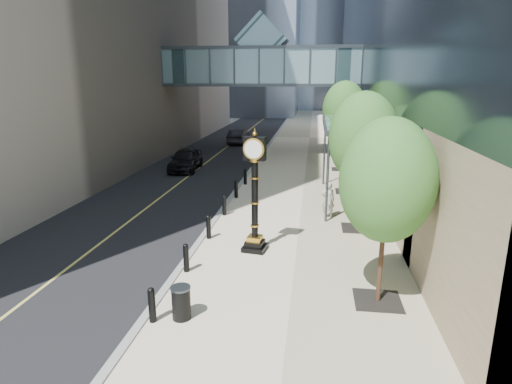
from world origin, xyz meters
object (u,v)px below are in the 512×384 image
(car_far, at_px, (239,136))
(trash_bin, at_px, (181,304))
(pedestrian, at_px, (328,200))
(car_near, at_px, (186,159))
(street_clock, at_px, (255,201))

(car_far, bearing_deg, trash_bin, 99.51)
(pedestrian, relative_size, car_near, 0.37)
(car_near, bearing_deg, car_far, 80.45)
(pedestrian, bearing_deg, car_far, -74.57)
(trash_bin, height_order, car_far, car_far)
(car_far, bearing_deg, car_near, 85.83)
(car_near, relative_size, car_far, 1.05)
(car_far, bearing_deg, street_clock, 103.47)
(street_clock, distance_m, trash_bin, 5.55)
(trash_bin, bearing_deg, car_far, 97.30)
(street_clock, height_order, pedestrian, street_clock)
(trash_bin, height_order, car_near, car_near)
(street_clock, distance_m, car_near, 16.25)
(street_clock, xyz_separation_m, pedestrian, (2.91, 4.50, -1.13))
(pedestrian, bearing_deg, street_clock, 52.75)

